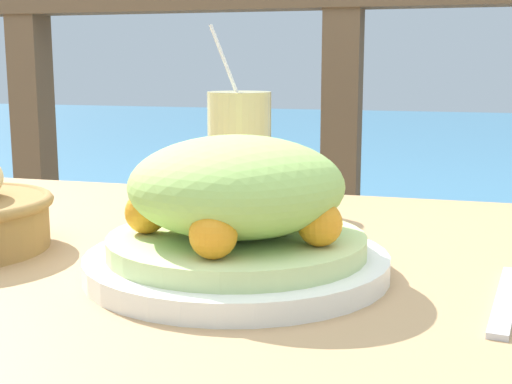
# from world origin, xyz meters

# --- Properties ---
(patio_table) EXTENTS (1.16, 0.81, 0.74)m
(patio_table) POSITION_xyz_m (0.00, 0.00, 0.64)
(patio_table) COLOR tan
(patio_table) RESTS_ON ground_plane
(railing_fence) EXTENTS (2.80, 0.08, 1.13)m
(railing_fence) POSITION_xyz_m (0.00, 0.73, 0.77)
(railing_fence) COLOR brown
(railing_fence) RESTS_ON ground_plane
(sea_backdrop) EXTENTS (12.00, 4.00, 0.55)m
(sea_backdrop) POSITION_xyz_m (0.00, 3.23, 0.27)
(sea_backdrop) COLOR teal
(sea_backdrop) RESTS_ON ground_plane
(salad_plate) EXTENTS (0.28, 0.28, 0.13)m
(salad_plate) POSITION_xyz_m (0.02, -0.03, 0.80)
(salad_plate) COLOR white
(salad_plate) RESTS_ON patio_table
(drink_glass) EXTENTS (0.09, 0.09, 0.24)m
(drink_glass) POSITION_xyz_m (-0.07, 0.29, 0.82)
(drink_glass) COLOR #DBCC7F
(drink_glass) RESTS_ON patio_table
(knife) EXTENTS (0.04, 0.18, 0.00)m
(knife) POSITION_xyz_m (0.26, -0.04, 0.75)
(knife) COLOR silver
(knife) RESTS_ON patio_table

